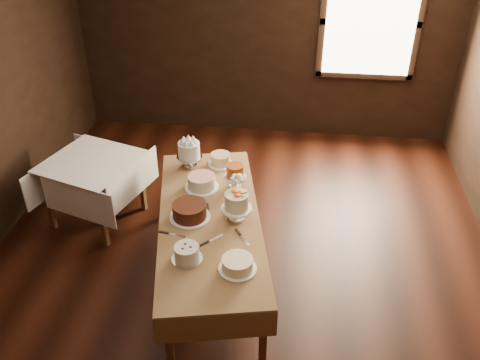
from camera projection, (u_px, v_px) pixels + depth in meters
name	position (u px, v px, depth m)	size (l,w,h in m)	color
floor	(237.00, 274.00, 4.96)	(5.00, 6.00, 0.01)	black
wall_back	(266.00, 34.00, 6.69)	(5.00, 0.02, 2.80)	black
window	(371.00, 23.00, 6.39)	(1.10, 0.05, 1.30)	#FFEABF
display_table	(210.00, 222.00, 4.59)	(1.33, 2.38, 0.70)	#4A2C16
side_table	(92.00, 168.00, 5.35)	(1.10, 1.10, 0.73)	#4A2C16
cake_meringue	(189.00, 155.00, 5.22)	(0.28, 0.28, 0.28)	silver
cake_speckled	(221.00, 160.00, 5.28)	(0.27, 0.27, 0.12)	white
cake_lattice	(202.00, 183.00, 4.93)	(0.33, 0.33, 0.12)	white
cake_caramel	(235.00, 177.00, 4.91)	(0.22, 0.22, 0.25)	white
cake_chocolate	(190.00, 211.00, 4.53)	(0.40, 0.40, 0.14)	white
cake_flowers	(237.00, 208.00, 4.48)	(0.27, 0.27, 0.28)	white
cake_swirl	(187.00, 253.00, 4.07)	(0.27, 0.27, 0.13)	silver
cake_cream	(237.00, 265.00, 3.98)	(0.30, 0.30, 0.11)	white
cake_server_a	(216.00, 238.00, 4.32)	(0.24, 0.03, 0.01)	silver
cake_server_b	(244.00, 240.00, 4.29)	(0.24, 0.03, 0.01)	silver
cake_server_c	(207.00, 199.00, 4.79)	(0.24, 0.03, 0.01)	silver
cake_server_d	(236.00, 197.00, 4.82)	(0.24, 0.03, 0.01)	silver
cake_server_e	(177.00, 235.00, 4.35)	(0.24, 0.03, 0.01)	silver
flower_vase	(238.00, 201.00, 4.67)	(0.11, 0.11, 0.12)	#2D2823
flower_bouquet	(238.00, 184.00, 4.58)	(0.14, 0.14, 0.20)	white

